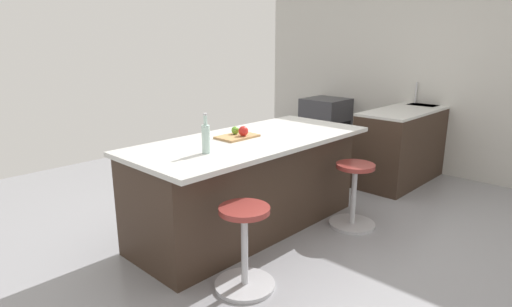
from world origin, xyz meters
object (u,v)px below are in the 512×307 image
object	(u,v)px
oven_range	(325,127)
stool_middle	(245,250)
cutting_board	(237,137)
stool_by_window	(354,197)
kitchen_island	(248,183)
apple_green	(235,130)
apple_red	(243,131)
water_bottle	(206,138)

from	to	relation	value
oven_range	stool_middle	size ratio (longest dim) A/B	1.42
oven_range	cutting_board	size ratio (longest dim) A/B	2.45
stool_by_window	stool_middle	xyz separation A→B (m)	(1.46, 0.00, 0.00)
stool_by_window	stool_middle	world-z (taller)	same
kitchen_island	apple_green	bearing A→B (deg)	-67.78
cutting_board	stool_by_window	bearing A→B (deg)	137.28
oven_range	cutting_board	xyz separation A→B (m)	(2.77, 0.95, 0.45)
stool_by_window	kitchen_island	bearing A→B (deg)	-43.15
stool_by_window	cutting_board	distance (m)	1.25
oven_range	apple_green	bearing A→B (deg)	18.08
kitchen_island	stool_by_window	bearing A→B (deg)	136.85
stool_middle	apple_green	bearing A→B (deg)	-130.35
kitchen_island	stool_middle	size ratio (longest dim) A/B	3.72
stool_by_window	apple_red	world-z (taller)	apple_red
oven_range	cutting_board	world-z (taller)	cutting_board
oven_range	water_bottle	size ratio (longest dim) A/B	2.82
cutting_board	stool_middle	bearing A→B (deg)	48.91
kitchen_island	stool_by_window	xyz separation A→B (m)	(-0.73, 0.68, -0.16)
stool_middle	apple_red	world-z (taller)	apple_red
stool_by_window	stool_middle	bearing A→B (deg)	0.00
apple_green	water_bottle	size ratio (longest dim) A/B	0.23
stool_middle	apple_red	size ratio (longest dim) A/B	6.94
water_bottle	stool_by_window	bearing A→B (deg)	158.50
stool_middle	kitchen_island	bearing A→B (deg)	-136.85
cutting_board	apple_red	bearing A→B (deg)	116.10
cutting_board	oven_range	bearing A→B (deg)	-161.07
kitchen_island	apple_red	xyz separation A→B (m)	(0.05, -0.01, 0.50)
kitchen_island	stool_by_window	world-z (taller)	kitchen_island
stool_middle	cutting_board	size ratio (longest dim) A/B	1.72
kitchen_island	apple_red	size ratio (longest dim) A/B	25.77
apple_red	water_bottle	xyz separation A→B (m)	(0.56, 0.16, 0.06)
oven_range	cutting_board	distance (m)	2.97
kitchen_island	stool_middle	xyz separation A→B (m)	(0.73, 0.68, -0.16)
apple_red	water_bottle	size ratio (longest dim) A/B	0.29
apple_red	apple_green	size ratio (longest dim) A/B	1.26
stool_middle	stool_by_window	bearing A→B (deg)	180.00
oven_range	water_bottle	xyz separation A→B (m)	(3.31, 1.17, 0.57)
stool_by_window	water_bottle	distance (m)	1.61
cutting_board	water_bottle	distance (m)	0.59
oven_range	kitchen_island	distance (m)	2.88
apple_red	stool_middle	bearing A→B (deg)	45.67
oven_range	water_bottle	bearing A→B (deg)	19.42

